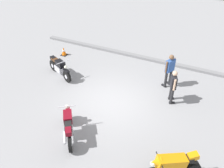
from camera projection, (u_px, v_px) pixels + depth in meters
name	position (u px, v px, depth m)	size (l,w,h in m)	color
ground_plane	(111.00, 103.00, 10.74)	(40.00, 40.00, 0.00)	gray
curb_edge	(144.00, 58.00, 14.08)	(14.00, 0.30, 0.15)	gray
motorcycle_black_cruiser	(59.00, 67.00, 12.31)	(1.96, 1.03, 1.09)	black
motorcycle_orange_sportbike	(173.00, 166.00, 7.27)	(1.69, 1.30, 1.14)	black
motorcycle_maroon_cruiser	(69.00, 126.00, 8.81)	(1.33, 1.76, 1.09)	black
person_in_blue_shirt	(170.00, 68.00, 11.27)	(0.47, 0.64, 1.76)	#262628
person_in_black_shirt	(173.00, 85.00, 10.28)	(0.44, 0.63, 1.64)	#262628
traffic_cone	(64.00, 51.00, 14.38)	(0.36, 0.36, 0.53)	black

